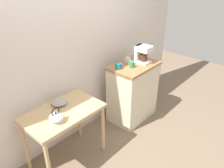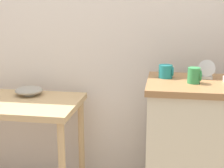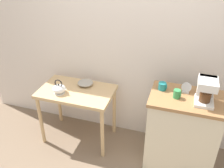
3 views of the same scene
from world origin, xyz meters
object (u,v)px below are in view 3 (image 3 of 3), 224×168
at_px(bowl_stoneware, 85,83).
at_px(table_clock, 186,88).
at_px(teakettle, 59,89).
at_px(mug_dark_teal, 162,86).
at_px(coffee_maker, 206,90).
at_px(mug_tall_green, 177,94).

bearing_deg(bowl_stoneware, table_clock, -5.21).
bearing_deg(bowl_stoneware, teakettle, -130.58).
height_order(bowl_stoneware, mug_dark_teal, mug_dark_teal).
bearing_deg(teakettle, bowl_stoneware, 49.42).
bearing_deg(table_clock, mug_dark_teal, -176.48).
bearing_deg(coffee_maker, mug_tall_green, -177.97).
xyz_separation_m(teakettle, table_clock, (1.42, 0.15, 0.18)).
bearing_deg(table_clock, mug_tall_green, -121.79).
distance_m(bowl_stoneware, coffee_maker, 1.43).
bearing_deg(teakettle, mug_tall_green, 0.88).
xyz_separation_m(coffee_maker, table_clock, (-0.18, 0.12, -0.09)).
distance_m(bowl_stoneware, teakettle, 0.34).
height_order(coffee_maker, table_clock, coffee_maker).
xyz_separation_m(mug_dark_teal, table_clock, (0.24, 0.01, 0.01)).
relative_size(bowl_stoneware, mug_dark_teal, 2.12).
xyz_separation_m(mug_tall_green, table_clock, (0.08, 0.13, 0.01)).
bearing_deg(mug_tall_green, table_clock, 58.21).
bearing_deg(mug_tall_green, bowl_stoneware, 167.85).
distance_m(teakettle, table_clock, 1.44).
distance_m(coffee_maker, mug_tall_green, 0.28).
relative_size(teakettle, mug_tall_green, 2.11).
height_order(bowl_stoneware, table_clock, table_clock).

